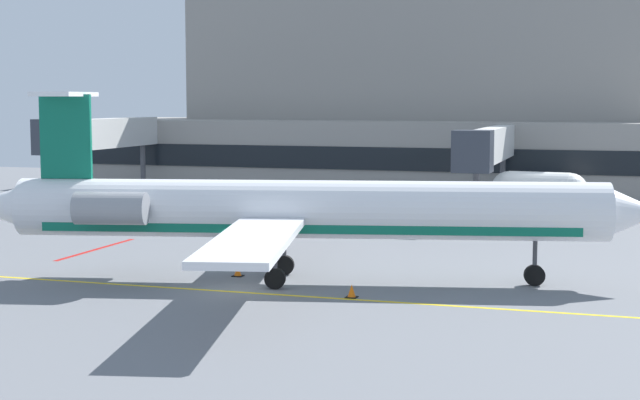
{
  "coord_description": "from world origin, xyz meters",
  "views": [
    {
      "loc": [
        15.14,
        -37.96,
        8.08
      ],
      "look_at": [
        0.59,
        8.14,
        3.0
      ],
      "focal_mm": 54.48,
      "sensor_mm": 36.0,
      "label": 1
    }
  ],
  "objects_px": {
    "regional_jet": "(297,210)",
    "pushback_tractor": "(381,209)",
    "baggage_tug": "(551,214)",
    "fuel_tank": "(539,190)"
  },
  "relations": [
    {
      "from": "regional_jet",
      "to": "baggage_tug",
      "type": "height_order",
      "value": "regional_jet"
    },
    {
      "from": "regional_jet",
      "to": "pushback_tractor",
      "type": "height_order",
      "value": "regional_jet"
    },
    {
      "from": "baggage_tug",
      "to": "fuel_tank",
      "type": "distance_m",
      "value": 8.77
    },
    {
      "from": "baggage_tug",
      "to": "pushback_tractor",
      "type": "xyz_separation_m",
      "value": [
        -10.8,
        -0.15,
        -0.05
      ]
    },
    {
      "from": "regional_jet",
      "to": "pushback_tractor",
      "type": "xyz_separation_m",
      "value": [
        -1.43,
        21.14,
        -2.3
      ]
    },
    {
      "from": "regional_jet",
      "to": "pushback_tractor",
      "type": "bearing_deg",
      "value": 93.88
    },
    {
      "from": "baggage_tug",
      "to": "pushback_tractor",
      "type": "bearing_deg",
      "value": -179.18
    },
    {
      "from": "baggage_tug",
      "to": "regional_jet",
      "type": "bearing_deg",
      "value": -113.74
    },
    {
      "from": "pushback_tractor",
      "to": "fuel_tank",
      "type": "height_order",
      "value": "fuel_tank"
    },
    {
      "from": "regional_jet",
      "to": "fuel_tank",
      "type": "bearing_deg",
      "value": 75.2
    }
  ]
}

